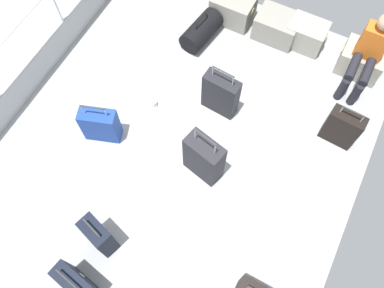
{
  "coord_description": "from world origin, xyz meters",
  "views": [
    {
      "loc": [
        1.11,
        -1.86,
        4.66
      ],
      "look_at": [
        0.17,
        -0.05,
        0.25
      ],
      "focal_mm": 37.62,
      "sensor_mm": 36.0,
      "label": 1
    }
  ],
  "objects_px": {
    "cargo_crate_1": "(277,26)",
    "suitcase_5": "(204,158)",
    "suitcase_2": "(99,236)",
    "duffel_bag": "(201,31)",
    "paper_cup": "(154,103)",
    "cargo_crate_2": "(306,35)",
    "suitcase_3": "(100,125)",
    "suitcase_1": "(221,94)",
    "cargo_crate_0": "(233,8)",
    "suitcase_0": "(77,283)",
    "passenger_seated": "(369,53)",
    "suitcase_4": "(342,128)",
    "cargo_crate_3": "(361,61)"
  },
  "relations": [
    {
      "from": "cargo_crate_1",
      "to": "suitcase_5",
      "type": "height_order",
      "value": "suitcase_5"
    },
    {
      "from": "suitcase_2",
      "to": "duffel_bag",
      "type": "bearing_deg",
      "value": 95.99
    },
    {
      "from": "duffel_bag",
      "to": "paper_cup",
      "type": "bearing_deg",
      "value": -92.36
    },
    {
      "from": "cargo_crate_2",
      "to": "suitcase_2",
      "type": "xyz_separation_m",
      "value": [
        -1.02,
        -3.7,
        0.1
      ]
    },
    {
      "from": "duffel_bag",
      "to": "suitcase_3",
      "type": "bearing_deg",
      "value": -101.71
    },
    {
      "from": "suitcase_1",
      "to": "paper_cup",
      "type": "bearing_deg",
      "value": -154.48
    },
    {
      "from": "cargo_crate_1",
      "to": "suitcase_3",
      "type": "height_order",
      "value": "suitcase_3"
    },
    {
      "from": "cargo_crate_2",
      "to": "suitcase_5",
      "type": "bearing_deg",
      "value": -99.74
    },
    {
      "from": "cargo_crate_2",
      "to": "paper_cup",
      "type": "xyz_separation_m",
      "value": [
        -1.4,
        -1.87,
        -0.15
      ]
    },
    {
      "from": "cargo_crate_0",
      "to": "cargo_crate_1",
      "type": "relative_size",
      "value": 0.99
    },
    {
      "from": "suitcase_0",
      "to": "suitcase_2",
      "type": "bearing_deg",
      "value": 96.87
    },
    {
      "from": "cargo_crate_1",
      "to": "suitcase_1",
      "type": "bearing_deg",
      "value": -97.72
    },
    {
      "from": "cargo_crate_2",
      "to": "suitcase_0",
      "type": "xyz_separation_m",
      "value": [
        -0.96,
        -4.22,
        0.09
      ]
    },
    {
      "from": "suitcase_3",
      "to": "paper_cup",
      "type": "height_order",
      "value": "suitcase_3"
    },
    {
      "from": "passenger_seated",
      "to": "suitcase_1",
      "type": "distance_m",
      "value": 1.92
    },
    {
      "from": "cargo_crate_2",
      "to": "suitcase_2",
      "type": "height_order",
      "value": "suitcase_2"
    },
    {
      "from": "cargo_crate_1",
      "to": "suitcase_4",
      "type": "xyz_separation_m",
      "value": [
        1.32,
        -1.18,
        0.09
      ]
    },
    {
      "from": "cargo_crate_1",
      "to": "suitcase_5",
      "type": "distance_m",
      "value": 2.35
    },
    {
      "from": "suitcase_3",
      "to": "cargo_crate_1",
      "type": "bearing_deg",
      "value": 61.92
    },
    {
      "from": "cargo_crate_0",
      "to": "passenger_seated",
      "type": "bearing_deg",
      "value": -6.47
    },
    {
      "from": "cargo_crate_0",
      "to": "paper_cup",
      "type": "bearing_deg",
      "value": -98.95
    },
    {
      "from": "passenger_seated",
      "to": "suitcase_2",
      "type": "relative_size",
      "value": 1.54
    },
    {
      "from": "passenger_seated",
      "to": "suitcase_0",
      "type": "xyz_separation_m",
      "value": [
        -1.78,
        -3.96,
        -0.29
      ]
    },
    {
      "from": "cargo_crate_0",
      "to": "cargo_crate_3",
      "type": "bearing_deg",
      "value": -1.04
    },
    {
      "from": "passenger_seated",
      "to": "duffel_bag",
      "type": "distance_m",
      "value": 2.23
    },
    {
      "from": "cargo_crate_0",
      "to": "cargo_crate_2",
      "type": "xyz_separation_m",
      "value": [
        1.11,
        0.04,
        -0.01
      ]
    },
    {
      "from": "cargo_crate_0",
      "to": "cargo_crate_2",
      "type": "distance_m",
      "value": 1.11
    },
    {
      "from": "cargo_crate_0",
      "to": "suitcase_3",
      "type": "bearing_deg",
      "value": -104.38
    },
    {
      "from": "cargo_crate_2",
      "to": "suitcase_0",
      "type": "distance_m",
      "value": 4.33
    },
    {
      "from": "cargo_crate_0",
      "to": "suitcase_5",
      "type": "bearing_deg",
      "value": -73.37
    },
    {
      "from": "suitcase_2",
      "to": "suitcase_4",
      "type": "height_order",
      "value": "suitcase_2"
    },
    {
      "from": "suitcase_4",
      "to": "suitcase_2",
      "type": "bearing_deg",
      "value": -127.82
    },
    {
      "from": "suitcase_1",
      "to": "suitcase_5",
      "type": "distance_m",
      "value": 0.91
    },
    {
      "from": "cargo_crate_1",
      "to": "passenger_seated",
      "type": "relative_size",
      "value": 0.57
    },
    {
      "from": "suitcase_0",
      "to": "cargo_crate_1",
      "type": "bearing_deg",
      "value": 82.67
    },
    {
      "from": "cargo_crate_1",
      "to": "suitcase_2",
      "type": "height_order",
      "value": "suitcase_2"
    },
    {
      "from": "cargo_crate_1",
      "to": "cargo_crate_2",
      "type": "distance_m",
      "value": 0.42
    },
    {
      "from": "suitcase_5",
      "to": "duffel_bag",
      "type": "xyz_separation_m",
      "value": [
        -0.94,
        1.81,
        -0.19
      ]
    },
    {
      "from": "cargo_crate_2",
      "to": "paper_cup",
      "type": "height_order",
      "value": "cargo_crate_2"
    },
    {
      "from": "suitcase_0",
      "to": "suitcase_5",
      "type": "distance_m",
      "value": 1.91
    },
    {
      "from": "suitcase_3",
      "to": "suitcase_5",
      "type": "bearing_deg",
      "value": 6.57
    },
    {
      "from": "cargo_crate_3",
      "to": "suitcase_1",
      "type": "distance_m",
      "value": 2.03
    },
    {
      "from": "suitcase_1",
      "to": "suitcase_4",
      "type": "bearing_deg",
      "value": 10.1
    },
    {
      "from": "suitcase_0",
      "to": "suitcase_4",
      "type": "bearing_deg",
      "value": 58.17
    },
    {
      "from": "suitcase_1",
      "to": "suitcase_3",
      "type": "xyz_separation_m",
      "value": [
        -1.14,
        -1.04,
        -0.05
      ]
    },
    {
      "from": "suitcase_3",
      "to": "duffel_bag",
      "type": "height_order",
      "value": "suitcase_3"
    },
    {
      "from": "suitcase_3",
      "to": "suitcase_4",
      "type": "height_order",
      "value": "suitcase_3"
    },
    {
      "from": "suitcase_0",
      "to": "duffel_bag",
      "type": "height_order",
      "value": "suitcase_0"
    },
    {
      "from": "cargo_crate_2",
      "to": "suitcase_5",
      "type": "distance_m",
      "value": 2.43
    },
    {
      "from": "suitcase_2",
      "to": "suitcase_5",
      "type": "distance_m",
      "value": 1.45
    }
  ]
}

